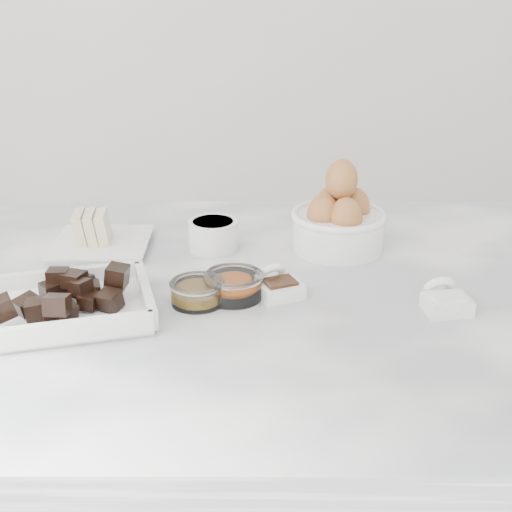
{
  "coord_description": "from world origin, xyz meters",
  "views": [
    {
      "loc": [
        0.02,
        -0.93,
        1.38
      ],
      "look_at": [
        0.02,
        0.03,
        0.98
      ],
      "focal_mm": 50.0,
      "sensor_mm": 36.0,
      "label": 1
    }
  ],
  "objects": [
    {
      "name": "honey_bowl",
      "position": [
        -0.06,
        -0.04,
        0.96
      ],
      "size": [
        0.08,
        0.08,
        0.03
      ],
      "color": "white",
      "rests_on": "marble_slab"
    },
    {
      "name": "salt_spoon",
      "position": [
        0.28,
        -0.06,
        0.95
      ],
      "size": [
        0.07,
        0.08,
        0.05
      ],
      "color": "white",
      "rests_on": "marble_slab"
    },
    {
      "name": "vanilla_spoon",
      "position": [
        0.05,
        -0.02,
        0.95
      ],
      "size": [
        0.08,
        0.09,
        0.05
      ],
      "color": "white",
      "rests_on": "marble_slab"
    },
    {
      "name": "sugar_ramekin",
      "position": [
        -0.05,
        0.15,
        0.97
      ],
      "size": [
        0.08,
        0.08,
        0.05
      ],
      "color": "white",
      "rests_on": "marble_slab"
    },
    {
      "name": "butter_plate",
      "position": [
        -0.23,
        0.16,
        0.96
      ],
      "size": [
        0.15,
        0.15,
        0.06
      ],
      "color": "white",
      "rests_on": "marble_slab"
    },
    {
      "name": "egg_bowl",
      "position": [
        0.15,
        0.16,
        0.99
      ],
      "size": [
        0.16,
        0.16,
        0.15
      ],
      "color": "white",
      "rests_on": "marble_slab"
    },
    {
      "name": "marble_slab",
      "position": [
        0.0,
        0.0,
        0.92
      ],
      "size": [
        1.2,
        0.8,
        0.04
      ],
      "primitive_type": "cube",
      "color": "white",
      "rests_on": "cabinet"
    },
    {
      "name": "zest_bowl",
      "position": [
        -0.01,
        -0.02,
        0.96
      ],
      "size": [
        0.09,
        0.09,
        0.04
      ],
      "color": "white",
      "rests_on": "marble_slab"
    },
    {
      "name": "chocolate_dish",
      "position": [
        -0.23,
        -0.08,
        0.96
      ],
      "size": [
        0.27,
        0.23,
        0.06
      ],
      "color": "white",
      "rests_on": "marble_slab"
    }
  ]
}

